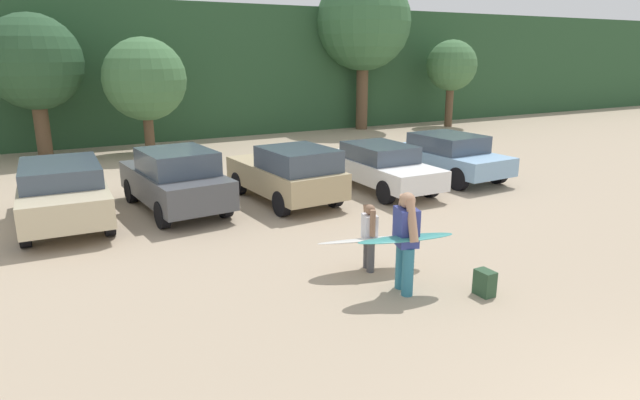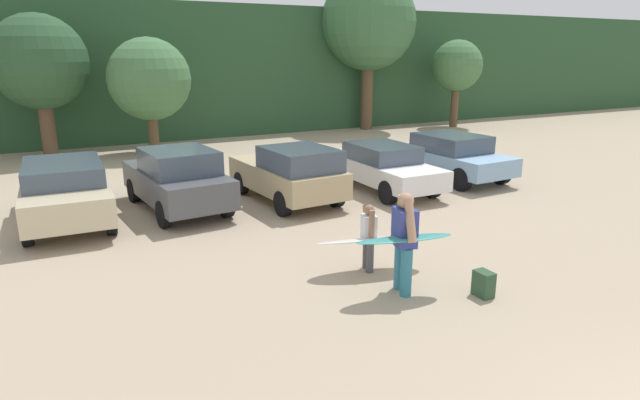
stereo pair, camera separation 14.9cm
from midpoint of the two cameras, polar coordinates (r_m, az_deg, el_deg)
hillside_ridge at (r=32.06m, az=-17.72°, el=13.02°), size 108.00×12.00×6.29m
tree_left at (r=23.70m, az=-27.36°, el=12.74°), size 3.60×3.60×5.50m
tree_center_left at (r=22.99m, az=-17.40°, el=12.04°), size 3.26×3.26×4.65m
tree_far_left at (r=29.61m, az=5.29°, el=18.12°), size 4.96×4.96×8.04m
tree_ridge_back at (r=31.38m, az=14.39°, el=13.52°), size 2.75×2.75×4.73m
parked_car_champagne at (r=14.55m, az=-25.04°, el=1.03°), size 2.04×4.60×1.49m
parked_car_dark_gray at (r=14.65m, az=-14.54°, el=2.20°), size 2.12×4.30×1.65m
parked_car_tan at (r=14.98m, az=-2.93°, el=2.88°), size 2.04×4.08×1.60m
parked_car_white at (r=16.49m, az=6.73°, el=3.62°), size 1.79×4.60×1.39m
parked_car_sky_blue at (r=18.31m, az=13.88°, el=4.60°), size 2.06×4.27×1.47m
person_adult at (r=9.33m, az=9.34°, el=-3.89°), size 0.44×0.84×1.79m
person_child at (r=10.28m, az=5.57°, el=-3.54°), size 0.32×0.55×1.31m
surfboard_teal at (r=9.21m, az=9.36°, el=-4.05°), size 1.80×0.84×0.14m
surfboard_white at (r=10.26m, az=6.02°, el=-4.16°), size 2.29×1.15×0.24m
backpack_dropped at (r=9.78m, az=17.30°, el=-8.45°), size 0.24×0.34×0.45m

